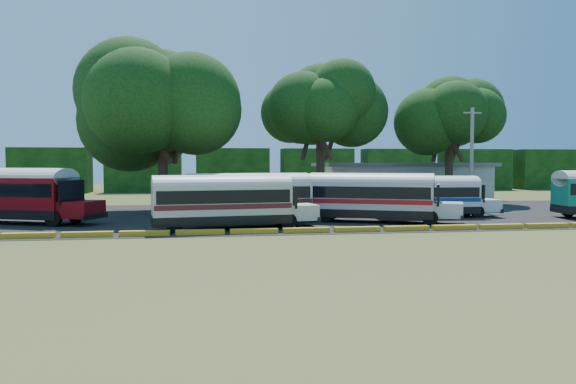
{
  "coord_description": "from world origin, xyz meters",
  "views": [
    {
      "loc": [
        -4.49,
        -30.35,
        4.02
      ],
      "look_at": [
        1.23,
        6.0,
        2.09
      ],
      "focal_mm": 35.0,
      "sensor_mm": 36.0,
      "label": 1
    }
  ],
  "objects": [
    {
      "name": "ground",
      "position": [
        0.0,
        0.0,
        0.0
      ],
      "size": [
        160.0,
        160.0,
        0.0
      ],
      "primitive_type": "plane",
      "color": "#3C4D19",
      "rests_on": "ground"
    },
    {
      "name": "terminal_building",
      "position": [
        18.0,
        30.0,
        2.03
      ],
      "size": [
        19.0,
        9.0,
        4.0
      ],
      "color": "silver",
      "rests_on": "ground"
    },
    {
      "name": "tree_east",
      "position": [
        20.5,
        23.33,
        9.34
      ],
      "size": [
        9.06,
        9.06,
        12.73
      ],
      "color": "#36261B",
      "rests_on": "ground"
    },
    {
      "name": "bus_red",
      "position": [
        -16.86,
        9.0,
        2.1
      ],
      "size": [
        11.35,
        6.8,
        3.67
      ],
      "rotation": [
        0.0,
        0.0,
        -0.39
      ],
      "color": "black",
      "rests_on": "ground"
    },
    {
      "name": "tree_west",
      "position": [
        -7.44,
        15.87,
        8.93
      ],
      "size": [
        11.04,
        11.04,
        13.01
      ],
      "color": "#36261B",
      "rests_on": "ground"
    },
    {
      "name": "utility_pole",
      "position": [
        18.15,
        13.95,
        4.43
      ],
      "size": [
        1.6,
        0.3,
        8.63
      ],
      "color": "gray",
      "rests_on": "ground"
    },
    {
      "name": "bus_white_blue",
      "position": [
        11.99,
        8.58,
        1.73
      ],
      "size": [
        9.44,
        2.95,
        3.06
      ],
      "rotation": [
        0.0,
        0.0,
        -0.07
      ],
      "color": "black",
      "rests_on": "ground"
    },
    {
      "name": "asphalt_strip",
      "position": [
        1.0,
        12.0,
        0.01
      ],
      "size": [
        64.0,
        24.0,
        0.02
      ],
      "primitive_type": "cube",
      "color": "black",
      "rests_on": "ground"
    },
    {
      "name": "treeline_backdrop",
      "position": [
        0.0,
        48.0,
        3.0
      ],
      "size": [
        130.0,
        4.0,
        6.0
      ],
      "color": "black",
      "rests_on": "ground"
    },
    {
      "name": "bus_cream_east",
      "position": [
        -1.11,
        6.91,
        1.88
      ],
      "size": [
        10.37,
        4.05,
        3.32
      ],
      "rotation": [
        0.0,
        0.0,
        0.16
      ],
      "color": "black",
      "rests_on": "ground"
    },
    {
      "name": "tree_center",
      "position": [
        6.48,
        20.21,
        9.69
      ],
      "size": [
        8.94,
        8.94,
        13.03
      ],
      "color": "#36261B",
      "rests_on": "ground"
    },
    {
      "name": "bus_cream_west",
      "position": [
        -3.0,
        3.42,
        1.86
      ],
      "size": [
        10.22,
        3.73,
        3.28
      ],
      "rotation": [
        0.0,
        0.0,
        0.13
      ],
      "color": "black",
      "rests_on": "ground"
    },
    {
      "name": "bus_white_red",
      "position": [
        7.07,
        5.86,
        1.88
      ],
      "size": [
        10.2,
        6.5,
        3.32
      ],
      "rotation": [
        0.0,
        0.0,
        -0.44
      ],
      "color": "black",
      "rests_on": "ground"
    },
    {
      "name": "curb",
      "position": [
        -0.0,
        1.0,
        0.15
      ],
      "size": [
        53.7,
        0.45,
        0.3
      ],
      "color": "gold",
      "rests_on": "ground"
    }
  ]
}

